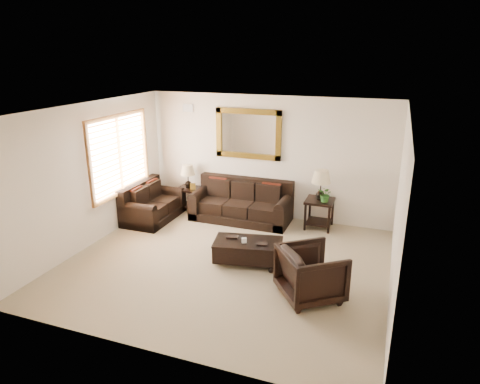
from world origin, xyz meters
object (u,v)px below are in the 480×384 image
at_px(sofa, 242,205).
at_px(end_table_right, 320,191).
at_px(end_table_left, 188,181).
at_px(loveseat, 151,206).
at_px(armchair, 311,271).
at_px(coffee_table, 248,249).

bearing_deg(sofa, end_table_right, 3.37).
bearing_deg(end_table_left, loveseat, -122.46).
relative_size(sofa, armchair, 2.46).
xyz_separation_m(end_table_right, armchair, (0.36, -2.75, -0.39)).
height_order(sofa, end_table_right, end_table_right).
relative_size(end_table_left, end_table_right, 0.86).
height_order(loveseat, end_table_right, end_table_right).
relative_size(loveseat, end_table_right, 1.15).
distance_m(sofa, armchair, 3.36).
height_order(end_table_right, coffee_table, end_table_right).
relative_size(coffee_table, armchair, 1.47).
distance_m(coffee_table, armchair, 1.48).
bearing_deg(sofa, end_table_left, 174.23).
distance_m(loveseat, end_table_right, 3.72).
bearing_deg(coffee_table, armchair, -42.30).
bearing_deg(end_table_left, armchair, -39.07).
bearing_deg(end_table_right, loveseat, -167.78).
height_order(end_table_left, end_table_right, end_table_right).
xyz_separation_m(sofa, coffee_table, (0.80, -1.90, -0.07)).
xyz_separation_m(sofa, end_table_right, (1.70, 0.10, 0.51)).
bearing_deg(sofa, armchair, -52.15).
xyz_separation_m(sofa, loveseat, (-1.90, -0.68, -0.02)).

